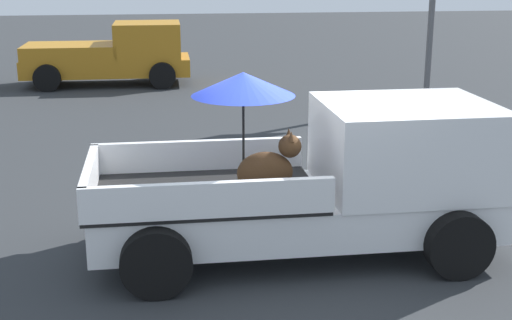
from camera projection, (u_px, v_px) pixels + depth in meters
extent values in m
plane|color=#2D3033|center=(295.00, 252.00, 9.07)|extent=(80.00, 80.00, 0.00)
cylinder|color=black|center=(402.00, 192.00, 10.13)|extent=(0.80, 0.29, 0.80)
cylinder|color=black|center=(459.00, 245.00, 8.26)|extent=(0.80, 0.29, 0.80)
cylinder|color=black|center=(155.00, 204.00, 9.65)|extent=(0.80, 0.29, 0.80)
cylinder|color=black|center=(156.00, 263.00, 7.78)|extent=(0.80, 0.29, 0.80)
cube|color=white|center=(295.00, 210.00, 8.91)|extent=(5.02, 1.84, 0.50)
cube|color=white|center=(406.00, 145.00, 8.88)|extent=(2.12, 1.88, 1.08)
cube|color=#4C606B|center=(482.00, 127.00, 8.97)|extent=(0.07, 1.72, 0.64)
cube|color=black|center=(203.00, 193.00, 8.67)|extent=(2.82, 1.86, 0.06)
cube|color=white|center=(198.00, 155.00, 9.49)|extent=(2.80, 0.12, 0.40)
cube|color=white|center=(209.00, 200.00, 7.73)|extent=(2.80, 0.12, 0.40)
cube|color=white|center=(90.00, 180.00, 8.42)|extent=(0.12, 1.84, 0.40)
ellipsoid|color=#472D19|center=(265.00, 173.00, 8.50)|extent=(0.68, 0.33, 0.52)
sphere|color=#472D19|center=(290.00, 146.00, 8.46)|extent=(0.28, 0.28, 0.28)
cone|color=#472D19|center=(289.00, 133.00, 8.49)|extent=(0.09, 0.09, 0.12)
cone|color=#472D19|center=(291.00, 136.00, 8.34)|extent=(0.09, 0.09, 0.12)
cylinder|color=black|center=(243.00, 142.00, 8.56)|extent=(0.03, 0.03, 1.21)
cone|color=#1E33B7|center=(243.00, 84.00, 8.37)|extent=(1.25, 1.25, 0.28)
cylinder|color=black|center=(162.00, 66.00, 22.00)|extent=(0.76, 0.27, 0.76)
cylinder|color=black|center=(162.00, 76.00, 20.19)|extent=(0.76, 0.27, 0.76)
cylinder|color=black|center=(57.00, 68.00, 21.61)|extent=(0.76, 0.27, 0.76)
cylinder|color=black|center=(47.00, 78.00, 19.80)|extent=(0.76, 0.27, 0.76)
cube|color=#B27219|center=(107.00, 66.00, 20.85)|extent=(4.81, 1.84, 0.50)
cube|color=#B27219|center=(147.00, 40.00, 20.79)|extent=(1.91, 1.81, 1.00)
cube|color=#B27219|center=(72.00, 51.00, 20.60)|extent=(2.71, 1.82, 0.40)
cylinder|color=#59595B|center=(431.00, 16.00, 17.71)|extent=(0.16, 0.16, 4.43)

